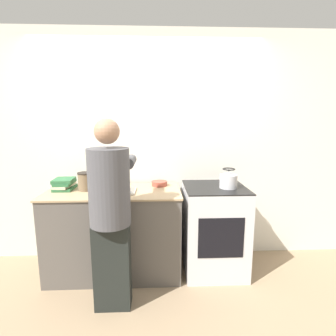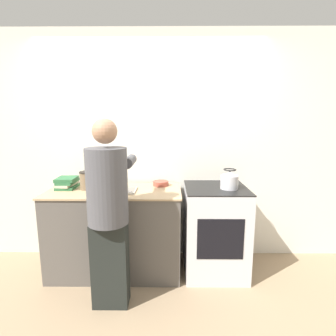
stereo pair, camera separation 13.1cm
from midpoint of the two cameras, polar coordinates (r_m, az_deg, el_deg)
ground_plane at (r=2.83m, az=-5.92°, el=-24.54°), size 12.00×12.00×0.00m
wall_back at (r=3.05m, az=-5.59°, el=4.34°), size 8.00×0.05×2.60m
counter at (r=2.92m, az=-12.74°, el=-13.39°), size 1.38×0.65×0.90m
oven at (r=2.93m, az=8.64°, el=-12.90°), size 0.63×0.64×0.93m
person at (r=2.27m, az=-14.06°, el=-8.84°), size 0.38×0.62×1.63m
cutting_board at (r=2.71m, az=-12.07°, el=-4.95°), size 0.34×0.25×0.02m
knife at (r=2.67m, az=-11.81°, el=-4.89°), size 0.24×0.14×0.01m
kettle at (r=2.73m, az=11.69°, el=-2.53°), size 0.18×0.18×0.20m
bowl_prep at (r=2.90m, az=-3.18°, el=-3.38°), size 0.17×0.17×0.05m
canister_jar at (r=2.85m, az=-18.80°, el=-2.77°), size 0.16×0.16×0.19m
book_stack at (r=2.98m, az=-22.80°, el=-3.23°), size 0.20×0.29×0.11m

